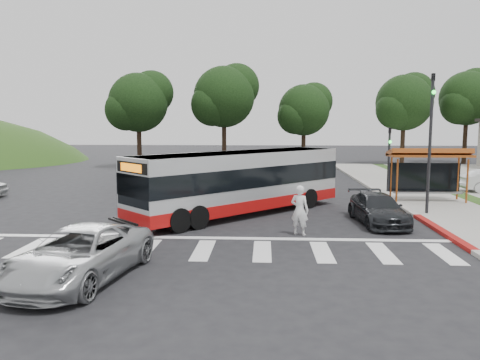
# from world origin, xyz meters

# --- Properties ---
(ground) EXTENTS (140.00, 140.00, 0.00)m
(ground) POSITION_xyz_m (0.00, 0.00, 0.00)
(ground) COLOR black
(ground) RESTS_ON ground
(sidewalk_east) EXTENTS (4.00, 40.00, 0.12)m
(sidewalk_east) POSITION_xyz_m (11.00, 8.00, 0.06)
(sidewalk_east) COLOR gray
(sidewalk_east) RESTS_ON ground
(curb_east) EXTENTS (0.30, 40.00, 0.15)m
(curb_east) POSITION_xyz_m (9.00, 8.00, 0.07)
(curb_east) COLOR #9E9991
(curb_east) RESTS_ON ground
(curb_east_red) EXTENTS (0.32, 6.00, 0.15)m
(curb_east_red) POSITION_xyz_m (9.00, -2.00, 0.08)
(curb_east_red) COLOR maroon
(curb_east_red) RESTS_ON ground
(crosswalk_ladder) EXTENTS (18.00, 2.60, 0.01)m
(crosswalk_ladder) POSITION_xyz_m (0.00, -5.00, 0.01)
(crosswalk_ladder) COLOR silver
(crosswalk_ladder) RESTS_ON ground
(bus_shelter) EXTENTS (4.20, 1.60, 2.86)m
(bus_shelter) POSITION_xyz_m (10.80, 5.10, 2.35)
(bus_shelter) COLOR #9A4819
(bus_shelter) RESTS_ON sidewalk_east
(traffic_signal_ne_tall) EXTENTS (0.18, 0.37, 6.50)m
(traffic_signal_ne_tall) POSITION_xyz_m (9.60, 1.49, 3.88)
(traffic_signal_ne_tall) COLOR black
(traffic_signal_ne_tall) RESTS_ON ground
(traffic_signal_ne_short) EXTENTS (0.18, 0.37, 4.00)m
(traffic_signal_ne_short) POSITION_xyz_m (9.60, 8.49, 2.48)
(traffic_signal_ne_short) COLOR black
(traffic_signal_ne_short) RESTS_ON ground
(tree_ne_a) EXTENTS (6.16, 5.74, 9.30)m
(tree_ne_a) POSITION_xyz_m (16.08, 28.06, 6.39)
(tree_ne_a) COLOR black
(tree_ne_a) RESTS_ON parking_lot
(tree_ne_b) EXTENTS (6.16, 5.74, 10.02)m
(tree_ne_b) POSITION_xyz_m (23.08, 30.06, 6.92)
(tree_ne_b) COLOR black
(tree_ne_b) RESTS_ON ground
(tree_north_a) EXTENTS (6.60, 6.15, 10.17)m
(tree_north_a) POSITION_xyz_m (-1.92, 26.07, 6.92)
(tree_north_a) COLOR black
(tree_north_a) RESTS_ON ground
(tree_north_b) EXTENTS (5.72, 5.33, 8.43)m
(tree_north_b) POSITION_xyz_m (6.07, 28.06, 5.66)
(tree_north_b) COLOR black
(tree_north_b) RESTS_ON ground
(tree_north_c) EXTENTS (6.16, 5.74, 9.30)m
(tree_north_c) POSITION_xyz_m (-9.92, 24.06, 6.29)
(tree_north_c) COLOR black
(tree_north_c) RESTS_ON ground
(transit_bus) EXTENTS (9.74, 9.83, 2.94)m
(transit_bus) POSITION_xyz_m (0.94, 1.38, 1.47)
(transit_bus) COLOR #B5B7BA
(transit_bus) RESTS_ON ground
(pedestrian) EXTENTS (0.83, 0.72, 1.93)m
(pedestrian) POSITION_xyz_m (3.41, -2.61, 0.97)
(pedestrian) COLOR silver
(pedestrian) RESTS_ON ground
(dark_sedan) EXTENTS (2.12, 4.49, 1.26)m
(dark_sedan) POSITION_xyz_m (6.90, -0.39, 0.63)
(dark_sedan) COLOR black
(dark_sedan) RESTS_ON ground
(silver_suv_south) EXTENTS (3.24, 5.51, 1.44)m
(silver_suv_south) POSITION_xyz_m (-2.97, -8.15, 0.72)
(silver_suv_south) COLOR #A1A4A6
(silver_suv_south) RESTS_ON ground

